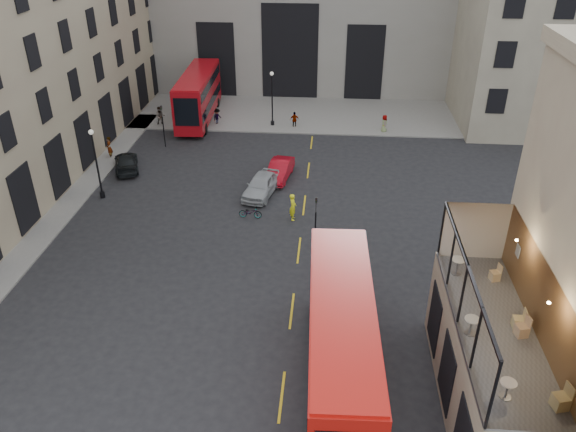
# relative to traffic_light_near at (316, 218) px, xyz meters

# --- Properties ---
(ground) EXTENTS (140.00, 140.00, 0.00)m
(ground) POSITION_rel_traffic_light_near_xyz_m (1.00, -12.00, -2.42)
(ground) COLOR black
(ground) RESTS_ON ground
(host_frontage) EXTENTS (3.00, 11.00, 4.50)m
(host_frontage) POSITION_rel_traffic_light_near_xyz_m (7.50, -12.00, -0.17)
(host_frontage) COLOR tan
(host_frontage) RESTS_ON ground
(cafe_floor) EXTENTS (3.00, 10.00, 0.10)m
(cafe_floor) POSITION_rel_traffic_light_near_xyz_m (7.50, -12.00, 2.12)
(cafe_floor) COLOR slate
(cafe_floor) RESTS_ON host_frontage
(gateway) EXTENTS (35.00, 10.60, 18.00)m
(gateway) POSITION_rel_traffic_light_near_xyz_m (-4.00, 35.99, 6.96)
(gateway) COLOR gray
(gateway) RESTS_ON ground
(building_right) EXTENTS (16.60, 18.60, 20.00)m
(building_right) POSITION_rel_traffic_light_near_xyz_m (21.00, 27.97, 7.97)
(building_right) COLOR #A8A087
(building_right) RESTS_ON ground
(pavement_far) EXTENTS (40.00, 12.00, 0.12)m
(pavement_far) POSITION_rel_traffic_light_near_xyz_m (-5.00, 26.00, -2.36)
(pavement_far) COLOR slate
(pavement_far) RESTS_ON ground
(traffic_light_near) EXTENTS (0.16, 0.20, 3.80)m
(traffic_light_near) POSITION_rel_traffic_light_near_xyz_m (0.00, 0.00, 0.00)
(traffic_light_near) COLOR black
(traffic_light_near) RESTS_ON ground
(traffic_light_far) EXTENTS (0.16, 0.20, 3.80)m
(traffic_light_far) POSITION_rel_traffic_light_near_xyz_m (-14.00, 16.00, 0.00)
(traffic_light_far) COLOR black
(traffic_light_far) RESTS_ON ground
(street_lamp_a) EXTENTS (0.36, 0.36, 5.33)m
(street_lamp_a) POSITION_rel_traffic_light_near_xyz_m (-16.00, 6.00, -0.03)
(street_lamp_a) COLOR black
(street_lamp_a) RESTS_ON ground
(street_lamp_b) EXTENTS (0.36, 0.36, 5.33)m
(street_lamp_b) POSITION_rel_traffic_light_near_xyz_m (-5.00, 22.00, -0.03)
(street_lamp_b) COLOR black
(street_lamp_b) RESTS_ON ground
(bus_near) EXTENTS (3.14, 12.09, 4.79)m
(bus_near) POSITION_rel_traffic_light_near_xyz_m (1.50, -11.11, 0.27)
(bus_near) COLOR red
(bus_near) RESTS_ON ground
(bus_far) EXTENTS (3.18, 11.83, 4.68)m
(bus_far) POSITION_rel_traffic_light_near_xyz_m (-12.46, 23.29, 0.20)
(bus_far) COLOR #A30B13
(bus_far) RESTS_ON ground
(car_a) EXTENTS (2.85, 4.96, 1.59)m
(car_a) POSITION_rel_traffic_light_near_xyz_m (-4.28, 7.43, -1.63)
(car_a) COLOR #A2A6AA
(car_a) RESTS_ON ground
(car_b) EXTENTS (2.14, 4.52, 1.43)m
(car_b) POSITION_rel_traffic_light_near_xyz_m (-3.20, 10.35, -1.71)
(car_b) COLOR #B00A19
(car_b) RESTS_ON ground
(car_c) EXTENTS (3.24, 4.81, 1.29)m
(car_c) POSITION_rel_traffic_light_near_xyz_m (-15.81, 10.96, -1.78)
(car_c) COLOR black
(car_c) RESTS_ON ground
(bicycle) EXTENTS (1.62, 0.63, 0.84)m
(bicycle) POSITION_rel_traffic_light_near_xyz_m (-4.63, 3.89, -2.01)
(bicycle) COLOR gray
(bicycle) RESTS_ON ground
(cyclist) EXTENTS (0.53, 0.75, 1.94)m
(cyclist) POSITION_rel_traffic_light_near_xyz_m (-1.68, 3.90, -1.46)
(cyclist) COLOR #FDFF1A
(cyclist) RESTS_ON ground
(pedestrian_a) EXTENTS (1.09, 0.95, 1.91)m
(pedestrian_a) POSITION_rel_traffic_light_near_xyz_m (-15.84, 21.19, -1.47)
(pedestrian_a) COLOR gray
(pedestrian_a) RESTS_ON ground
(pedestrian_b) EXTENTS (1.03, 1.22, 1.63)m
(pedestrian_b) POSITION_rel_traffic_light_near_xyz_m (-10.39, 21.86, -1.61)
(pedestrian_b) COLOR gray
(pedestrian_b) RESTS_ON ground
(pedestrian_c) EXTENTS (0.97, 0.51, 1.58)m
(pedestrian_c) POSITION_rel_traffic_light_near_xyz_m (-2.82, 21.72, -1.63)
(pedestrian_c) COLOR gray
(pedestrian_c) RESTS_ON ground
(pedestrian_d) EXTENTS (0.61, 0.87, 1.69)m
(pedestrian_d) POSITION_rel_traffic_light_near_xyz_m (5.71, 21.20, -1.58)
(pedestrian_d) COLOR gray
(pedestrian_d) RESTS_ON ground
(pedestrian_e) EXTENTS (0.60, 0.78, 1.89)m
(pedestrian_e) POSITION_rel_traffic_light_near_xyz_m (-18.00, 13.18, -1.48)
(pedestrian_e) COLOR gray
(pedestrian_e) RESTS_ON ground
(cafe_table_near) EXTENTS (0.56, 0.56, 0.70)m
(cafe_table_near) POSITION_rel_traffic_light_near_xyz_m (6.98, -15.62, 2.64)
(cafe_table_near) COLOR silver
(cafe_table_near) RESTS_ON cafe_floor
(cafe_table_mid) EXTENTS (0.59, 0.59, 0.73)m
(cafe_table_mid) POSITION_rel_traffic_light_near_xyz_m (6.42, -12.44, 2.66)
(cafe_table_mid) COLOR beige
(cafe_table_mid) RESTS_ON cafe_floor
(cafe_table_far) EXTENTS (0.62, 0.62, 0.78)m
(cafe_table_far) POSITION_rel_traffic_light_near_xyz_m (6.61, -8.40, 2.69)
(cafe_table_far) COLOR white
(cafe_table_far) RESTS_ON cafe_floor
(cafe_chair_a) EXTENTS (0.58, 0.58, 0.97)m
(cafe_chair_a) POSITION_rel_traffic_light_near_xyz_m (8.66, -15.91, 2.47)
(cafe_chair_a) COLOR tan
(cafe_chair_a) RESTS_ON cafe_floor
(cafe_chair_b) EXTENTS (0.53, 0.53, 0.89)m
(cafe_chair_b) POSITION_rel_traffic_light_near_xyz_m (8.37, -12.39, 2.45)
(cafe_chair_b) COLOR tan
(cafe_chair_b) RESTS_ON cafe_floor
(cafe_chair_c) EXTENTS (0.44, 0.44, 0.87)m
(cafe_chair_c) POSITION_rel_traffic_light_near_xyz_m (8.37, -11.93, 2.44)
(cafe_chair_c) COLOR #DABF7E
(cafe_chair_c) RESTS_ON cafe_floor
(cafe_chair_d) EXTENTS (0.48, 0.48, 0.79)m
(cafe_chair_d) POSITION_rel_traffic_light_near_xyz_m (8.21, -8.75, 2.42)
(cafe_chair_d) COLOR #D6B17C
(cafe_chair_d) RESTS_ON cafe_floor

